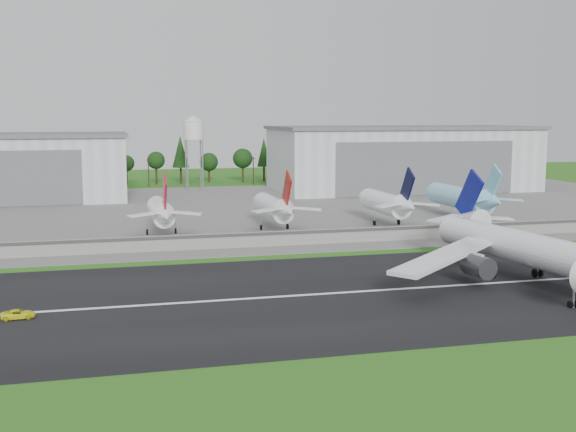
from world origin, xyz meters
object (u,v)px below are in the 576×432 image
object	(u,v)px
main_airliner	(523,255)
parked_jet_red_b	(276,208)
ground_vehicle	(18,314)
parked_jet_navy	(389,203)
parked_jet_skyblue	(465,198)
parked_jet_red_a	(161,212)

from	to	relation	value
main_airliner	parked_jet_red_b	distance (m)	73.01
ground_vehicle	parked_jet_red_b	distance (m)	88.83
parked_jet_navy	parked_jet_skyblue	size ratio (longest dim) A/B	0.84
parked_jet_navy	parked_jet_skyblue	world-z (taller)	parked_jet_skyblue
main_airliner	parked_jet_skyblue	xyz separation A→B (m)	(26.90, 72.02, 1.44)
ground_vehicle	parked_jet_skyblue	world-z (taller)	parked_jet_skyblue
parked_jet_red_a	ground_vehicle	bearing A→B (deg)	-110.57
main_airliner	parked_jet_skyblue	size ratio (longest dim) A/B	1.59
main_airliner	parked_jet_red_b	bearing A→B (deg)	-73.72
main_airliner	parked_jet_navy	size ratio (longest dim) A/B	1.89
main_airliner	parked_jet_red_b	size ratio (longest dim) A/B	1.89
parked_jet_red_b	parked_jet_skyblue	distance (m)	56.20
ground_vehicle	parked_jet_red_a	distance (m)	74.49
parked_jet_red_b	parked_jet_skyblue	bearing A→B (deg)	5.16
ground_vehicle	parked_jet_skyblue	distance (m)	133.83
ground_vehicle	parked_jet_red_a	bearing A→B (deg)	-26.03
parked_jet_red_a	parked_jet_red_b	size ratio (longest dim) A/B	1.00
main_airliner	parked_jet_red_a	xyz separation A→B (m)	(-57.93, 66.95, 1.02)
ground_vehicle	parked_jet_red_a	xyz separation A→B (m)	(26.11, 69.57, 5.14)
ground_vehicle	parked_jet_navy	bearing A→B (deg)	-56.47
parked_jet_red_a	parked_jet_red_b	xyz separation A→B (m)	(28.86, 0.02, 0.10)
main_airliner	parked_jet_navy	xyz separation A→B (m)	(1.97, 66.99, 1.27)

